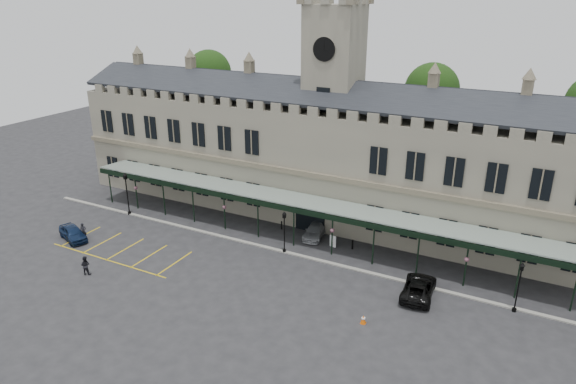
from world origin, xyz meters
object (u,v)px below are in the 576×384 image
at_px(clock_tower, 333,96).
at_px(person_a, 83,231).
at_px(lamp_post_right, 519,283).
at_px(sign_board, 333,241).
at_px(person_b, 85,265).
at_px(lamp_post_mid, 284,228).
at_px(car_taxi, 315,231).
at_px(traffic_cone, 363,319).
at_px(car_left_a, 73,233).
at_px(lamp_post_left, 127,190).
at_px(car_van, 419,287).
at_px(station_building, 331,158).

xyz_separation_m(clock_tower, person_a, (-19.20, -17.28, -12.24)).
height_order(lamp_post_right, sign_board, lamp_post_right).
bearing_deg(person_b, lamp_post_right, 175.43).
distance_m(lamp_post_mid, car_taxi, 5.04).
bearing_deg(traffic_cone, car_taxi, 128.58).
xyz_separation_m(lamp_post_right, car_left_a, (-40.25, -6.97, -1.82)).
distance_m(car_left_a, person_a, 1.05).
distance_m(traffic_cone, sign_board, 12.47).
height_order(lamp_post_left, lamp_post_right, lamp_post_left).
bearing_deg(car_taxi, person_b, -141.49).
xyz_separation_m(traffic_cone, sign_board, (-6.86, 10.41, 0.25)).
xyz_separation_m(clock_tower, car_van, (13.00, -12.01, -12.39)).
bearing_deg(lamp_post_left, clock_tower, 28.22).
bearing_deg(clock_tower, station_building, -90.00).
height_order(person_a, person_b, person_b).
xyz_separation_m(car_van, person_a, (-32.20, -5.27, 0.15)).
bearing_deg(lamp_post_left, car_van, -2.59).
relative_size(station_building, lamp_post_left, 12.22).
distance_m(lamp_post_right, person_b, 35.61).
xyz_separation_m(lamp_post_mid, car_van, (13.11, -1.48, -1.80)).
height_order(car_left_a, person_a, person_a).
xyz_separation_m(lamp_post_left, sign_board, (23.12, 3.23, -2.33)).
distance_m(station_building, car_taxi, 8.36).
bearing_deg(person_a, sign_board, -7.82).
xyz_separation_m(station_building, lamp_post_right, (20.16, -10.75, -3.93)).
height_order(lamp_post_left, person_b, lamp_post_left).
relative_size(station_building, lamp_post_mid, 14.13).
height_order(lamp_post_mid, car_van, lamp_post_mid).
relative_size(sign_board, person_a, 0.69).
height_order(station_building, car_van, station_building).
bearing_deg(station_building, lamp_post_mid, -90.60).
bearing_deg(lamp_post_mid, clock_tower, 89.40).
bearing_deg(car_left_a, lamp_post_right, -58.94).
bearing_deg(lamp_post_mid, station_building, 89.40).
relative_size(lamp_post_left, car_left_a, 1.17).
xyz_separation_m(station_building, car_taxi, (1.00, -5.91, -5.83)).
height_order(clock_tower, traffic_cone, clock_tower).
distance_m(lamp_post_mid, car_van, 13.31).
distance_m(sign_board, person_a, 24.79).
bearing_deg(car_left_a, station_building, -27.34).
bearing_deg(lamp_post_right, car_taxi, 165.81).
bearing_deg(clock_tower, car_van, -42.73).
bearing_deg(car_taxi, clock_tower, 90.14).
bearing_deg(person_b, traffic_cone, 167.38).
relative_size(car_van, person_b, 2.97).
bearing_deg(traffic_cone, person_a, 179.17).
height_order(station_building, lamp_post_right, station_building).
relative_size(car_left_a, car_van, 0.81).
xyz_separation_m(lamp_post_mid, traffic_cone, (10.45, -7.18, -2.18)).
bearing_deg(person_b, person_a, -63.65).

